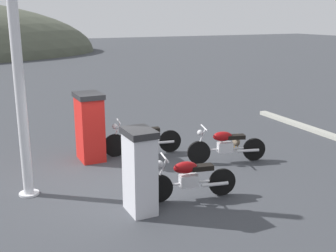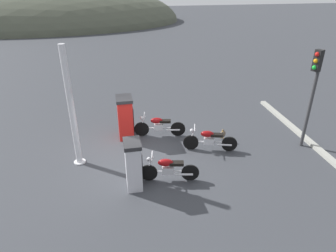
# 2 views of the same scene
# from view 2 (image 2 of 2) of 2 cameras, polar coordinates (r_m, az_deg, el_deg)

# --- Properties ---
(ground_plane) EXTENTS (120.00, 120.00, 0.00)m
(ground_plane) POSITION_cam_2_polar(r_m,az_deg,el_deg) (10.80, -6.37, -5.99)
(ground_plane) COLOR #383A3F
(fuel_pump_near) EXTENTS (0.55, 0.72, 1.58)m
(fuel_pump_near) POSITION_cam_2_polar(r_m,az_deg,el_deg) (8.99, -6.63, -7.31)
(fuel_pump_near) COLOR silver
(fuel_pump_near) RESTS_ON ground
(fuel_pump_far) EXTENTS (0.66, 0.85, 1.70)m
(fuel_pump_far) POSITION_cam_2_polar(r_m,az_deg,el_deg) (11.81, -8.17, 1.68)
(fuel_pump_far) COLOR red
(fuel_pump_far) RESTS_ON ground
(motorcycle_near_pump) EXTENTS (1.85, 0.68, 0.92)m
(motorcycle_near_pump) POSITION_cam_2_polar(r_m,az_deg,el_deg) (9.38, 0.05, -8.09)
(motorcycle_near_pump) COLOR black
(motorcycle_near_pump) RESTS_ON ground
(motorcycle_far_pump) EXTENTS (2.03, 0.70, 0.94)m
(motorcycle_far_pump) POSITION_cam_2_polar(r_m,az_deg,el_deg) (11.93, -1.77, 0.12)
(motorcycle_far_pump) COLOR black
(motorcycle_far_pump) RESTS_ON ground
(motorcycle_extra) EXTENTS (1.93, 0.80, 0.92)m
(motorcycle_extra) POSITION_cam_2_polar(r_m,az_deg,el_deg) (11.06, 7.91, -2.60)
(motorcycle_extra) COLOR black
(motorcycle_extra) RESTS_ON ground
(wandering_duck) EXTENTS (0.37, 0.49, 0.51)m
(wandering_duck) POSITION_cam_2_polar(r_m,az_deg,el_deg) (11.99, 10.46, -1.39)
(wandering_duck) COLOR brown
(wandering_duck) RESTS_ON ground
(roadside_traffic_light) EXTENTS (0.40, 0.29, 3.66)m
(roadside_traffic_light) POSITION_cam_2_polar(r_m,az_deg,el_deg) (11.54, 26.12, 7.36)
(roadside_traffic_light) COLOR #38383A
(roadside_traffic_light) RESTS_ON ground
(canopy_support_pole) EXTENTS (0.40, 0.40, 4.07)m
(canopy_support_pole) POSITION_cam_2_polar(r_m,az_deg,el_deg) (10.01, -17.93, 2.77)
(canopy_support_pole) COLOR silver
(canopy_support_pole) RESTS_ON ground
(road_edge_kerb) EXTENTS (0.55, 7.63, 0.12)m
(road_edge_kerb) POSITION_cam_2_polar(r_m,az_deg,el_deg) (13.05, 24.72, -2.06)
(road_edge_kerb) COLOR #9E9E93
(road_edge_kerb) RESTS_ON ground
(distant_hill_main) EXTENTS (39.60, 24.34, 10.94)m
(distant_hill_main) POSITION_cam_2_polar(r_m,az_deg,el_deg) (47.56, -23.65, 17.61)
(distant_hill_main) COLOR #4C5142
(distant_hill_main) RESTS_ON ground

